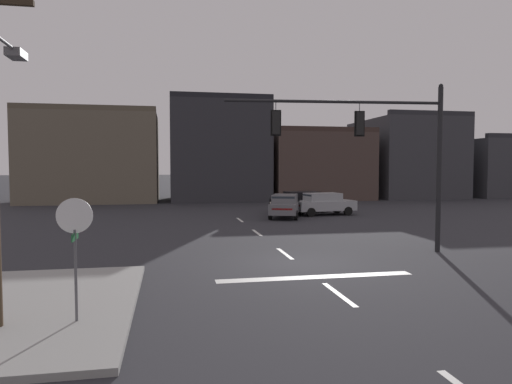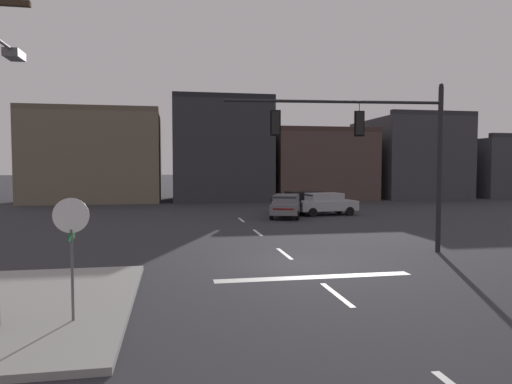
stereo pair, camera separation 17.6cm
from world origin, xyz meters
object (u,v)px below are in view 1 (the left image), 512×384
car_lot_middle (285,205)px  car_lot_nearside (324,203)px  stop_sign (75,230)px  car_lot_farside (300,201)px  signal_mast_near_side (377,140)px

car_lot_middle → car_lot_nearside: bearing=19.8°
stop_sign → car_lot_nearside: (13.06, 21.37, -1.29)m
stop_sign → car_lot_middle: size_ratio=0.60×
car_lot_farside → stop_sign: bearing=-116.7°
car_lot_nearside → car_lot_middle: (-3.22, -1.16, 0.00)m
signal_mast_near_side → stop_sign: 12.62m
car_lot_farside → car_lot_middle: bearing=-121.1°
stop_sign → car_lot_farside: stop_sign is taller
signal_mast_near_side → car_lot_farside: signal_mast_near_side is taller
car_lot_middle → signal_mast_near_side: bearing=-88.2°
signal_mast_near_side → car_lot_middle: size_ratio=1.86×
signal_mast_near_side → car_lot_farside: 17.29m
stop_sign → car_lot_middle: stop_sign is taller
signal_mast_near_side → car_lot_farside: size_ratio=1.92×
car_lot_farside → signal_mast_near_side: bearing=-95.7°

